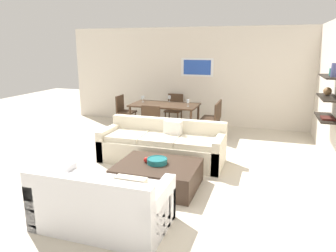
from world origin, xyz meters
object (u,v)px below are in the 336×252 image
at_px(loveseat_white, 103,204).
at_px(decorative_bowl, 157,161).
at_px(dining_chair_right_near, 212,119).
at_px(dining_chair_head, 174,107).
at_px(apple_on_coffee_table, 146,160).
at_px(dining_table, 165,107).
at_px(wine_glass_left_far, 143,98).
at_px(sofa_beige, 162,147).
at_px(wine_glass_right_near, 188,102).
at_px(coffee_table, 158,175).
at_px(wine_glass_head, 169,97).
at_px(dining_chair_left_far, 124,109).
at_px(dining_chair_foot, 153,121).
at_px(dining_chair_right_far, 215,115).

relative_size(loveseat_white, decorative_bowl, 4.94).
bearing_deg(dining_chair_right_near, decorative_bowl, -96.66).
distance_m(loveseat_white, dining_chair_head, 5.34).
relative_size(apple_on_coffee_table, dining_table, 0.05).
xyz_separation_m(dining_table, wine_glass_left_far, (-0.65, 0.11, 0.19)).
xyz_separation_m(sofa_beige, wine_glass_right_near, (0.02, 1.89, 0.58)).
relative_size(coffee_table, wine_glass_left_far, 7.77).
height_order(apple_on_coffee_table, wine_glass_head, wine_glass_head).
bearing_deg(dining_chair_head, sofa_beige, -77.71).
distance_m(loveseat_white, wine_glass_left_far, 4.76).
distance_m(dining_chair_left_far, dining_chair_foot, 1.65).
bearing_deg(decorative_bowl, sofa_beige, 104.93).
relative_size(dining_chair_foot, wine_glass_left_far, 5.36).
height_order(sofa_beige, wine_glass_head, wine_glass_head).
bearing_deg(wine_glass_left_far, dining_chair_head, 49.37).
height_order(coffee_table, dining_chair_foot, dining_chair_foot).
xyz_separation_m(dining_chair_foot, wine_glass_right_near, (0.65, 0.75, 0.37)).
distance_m(dining_chair_right_far, wine_glass_left_far, 1.94).
bearing_deg(wine_glass_left_far, dining_chair_left_far, 171.41).
relative_size(dining_table, dining_chair_right_near, 1.94).
relative_size(sofa_beige, dining_table, 1.39).
relative_size(sofa_beige, coffee_table, 1.86).
relative_size(dining_table, wine_glass_right_near, 10.05).
xyz_separation_m(coffee_table, dining_chair_right_far, (0.33, 3.34, 0.31)).
height_order(dining_chair_head, dining_chair_left_far, same).
bearing_deg(dining_chair_right_far, wine_glass_head, 171.32).
distance_m(dining_chair_head, wine_glass_left_far, 1.06).
height_order(dining_chair_right_near, wine_glass_right_near, wine_glass_right_near).
xyz_separation_m(sofa_beige, decorative_bowl, (0.30, -1.11, 0.13)).
distance_m(loveseat_white, decorative_bowl, 1.34).
distance_m(dining_chair_right_far, dining_chair_head, 1.42).
distance_m(dining_chair_right_near, dining_chair_left_far, 2.55).
relative_size(dining_chair_right_near, wine_glass_head, 5.52).
bearing_deg(decorative_bowl, wine_glass_right_near, 95.25).
bearing_deg(loveseat_white, wine_glass_head, 98.01).
bearing_deg(dining_chair_head, dining_chair_right_near, -40.39).
bearing_deg(dining_table, decorative_bowl, -73.52).
xyz_separation_m(loveseat_white, dining_chair_foot, (-0.68, 3.56, 0.21)).
xyz_separation_m(coffee_table, wine_glass_left_far, (-1.58, 3.24, 0.68)).
bearing_deg(dining_chair_left_far, wine_glass_head, 8.68).
bearing_deg(dining_chair_right_near, dining_chair_head, 139.61).
relative_size(coffee_table, wine_glass_right_near, 7.52).
bearing_deg(apple_on_coffee_table, wine_glass_right_near, 91.79).
xyz_separation_m(decorative_bowl, dining_chair_right_far, (0.34, 3.32, 0.08)).
xyz_separation_m(sofa_beige, loveseat_white, (0.05, -2.42, 0.00)).
xyz_separation_m(loveseat_white, dining_chair_right_near, (0.58, 4.22, 0.21)).
bearing_deg(wine_glass_head, wine_glass_left_far, -156.15).
height_order(loveseat_white, wine_glass_head, wine_glass_head).
relative_size(sofa_beige, wine_glass_right_near, 13.98).
height_order(decorative_bowl, wine_glass_right_near, wine_glass_right_near).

